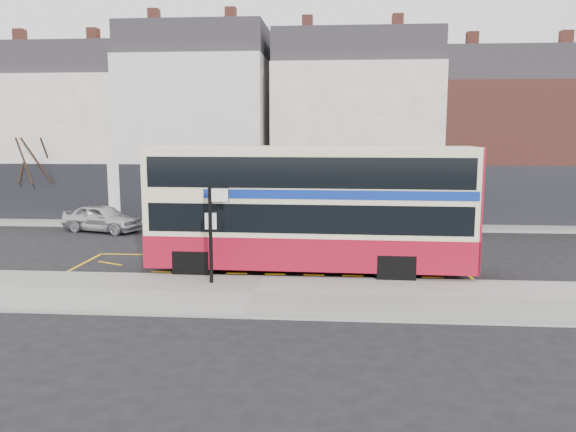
# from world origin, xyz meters

# --- Properties ---
(ground) EXTENTS (120.00, 120.00, 0.00)m
(ground) POSITION_xyz_m (0.00, 0.00, 0.00)
(ground) COLOR black
(ground) RESTS_ON ground
(pavement) EXTENTS (40.00, 4.00, 0.15)m
(pavement) POSITION_xyz_m (0.00, -2.30, 0.07)
(pavement) COLOR #979590
(pavement) RESTS_ON ground
(kerb) EXTENTS (40.00, 0.15, 0.15)m
(kerb) POSITION_xyz_m (0.00, -0.38, 0.07)
(kerb) COLOR gray
(kerb) RESTS_ON ground
(far_pavement) EXTENTS (50.00, 3.00, 0.15)m
(far_pavement) POSITION_xyz_m (0.00, 11.00, 0.07)
(far_pavement) COLOR #979590
(far_pavement) RESTS_ON ground
(road_markings) EXTENTS (14.00, 3.40, 0.01)m
(road_markings) POSITION_xyz_m (0.00, 1.60, 0.01)
(road_markings) COLOR #EEA40C
(road_markings) RESTS_ON ground
(terrace_far_left) EXTENTS (8.00, 8.01, 10.80)m
(terrace_far_left) POSITION_xyz_m (-13.50, 14.99, 4.82)
(terrace_far_left) COLOR white
(terrace_far_left) RESTS_ON ground
(terrace_left) EXTENTS (8.00, 8.01, 11.80)m
(terrace_left) POSITION_xyz_m (-5.50, 14.99, 5.32)
(terrace_left) COLOR beige
(terrace_left) RESTS_ON ground
(terrace_green_shop) EXTENTS (9.00, 8.01, 11.30)m
(terrace_green_shop) POSITION_xyz_m (3.50, 14.99, 5.07)
(terrace_green_shop) COLOR white
(terrace_green_shop) RESTS_ON ground
(terrace_right) EXTENTS (9.00, 8.01, 10.30)m
(terrace_right) POSITION_xyz_m (12.50, 14.99, 4.57)
(terrace_right) COLOR brown
(terrace_right) RESTS_ON ground
(double_decker_bus) EXTENTS (11.06, 2.78, 4.40)m
(double_decker_bus) POSITION_xyz_m (1.54, 0.75, 2.31)
(double_decker_bus) COLOR beige
(double_decker_bus) RESTS_ON ground
(bus_stop_post) EXTENTS (0.77, 0.14, 3.10)m
(bus_stop_post) POSITION_xyz_m (-1.44, -1.31, 2.00)
(bus_stop_post) COLOR black
(bus_stop_post) RESTS_ON pavement
(car_silver) EXTENTS (4.32, 2.69, 1.37)m
(car_silver) POSITION_xyz_m (-9.05, 8.25, 0.69)
(car_silver) COLOR silver
(car_silver) RESTS_ON ground
(car_grey) EXTENTS (4.66, 2.41, 1.46)m
(car_grey) POSITION_xyz_m (-0.33, 9.72, 0.73)
(car_grey) COLOR #46474F
(car_grey) RESTS_ON ground
(car_white) EXTENTS (5.07, 2.54, 1.41)m
(car_white) POSITION_xyz_m (5.96, 9.00, 0.71)
(car_white) COLOR #BBBBBB
(car_white) RESTS_ON ground
(street_tree_left) EXTENTS (2.73, 2.73, 5.90)m
(street_tree_left) POSITION_xyz_m (-13.82, 11.11, 4.03)
(street_tree_left) COLOR black
(street_tree_left) RESTS_ON ground
(street_tree_right) EXTENTS (2.42, 2.42, 5.22)m
(street_tree_right) POSITION_xyz_m (4.87, 10.59, 3.56)
(street_tree_right) COLOR black
(street_tree_right) RESTS_ON ground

